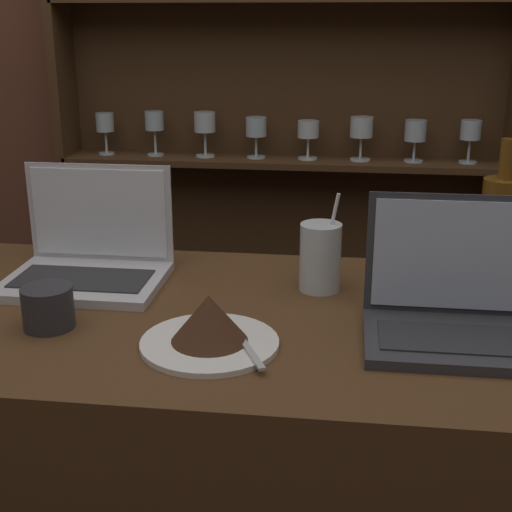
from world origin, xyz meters
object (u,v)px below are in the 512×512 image
(laptop_near, at_px, (90,257))
(coffee_cup, at_px, (48,307))
(laptop_far, at_px, (461,308))
(cake_plate, at_px, (209,326))
(water_glass, at_px, (320,257))
(wine_bottle_amber, at_px, (499,226))

(laptop_near, bearing_deg, coffee_cup, -87.46)
(laptop_far, xyz_separation_m, coffee_cup, (-0.70, -0.05, -0.02))
(laptop_near, bearing_deg, cake_plate, -42.71)
(water_glass, bearing_deg, wine_bottle_amber, 18.49)
(laptop_far, distance_m, coffee_cup, 0.70)
(laptop_far, height_order, cake_plate, laptop_far)
(wine_bottle_amber, bearing_deg, laptop_near, -171.65)
(water_glass, bearing_deg, laptop_near, -179.77)
(laptop_near, xyz_separation_m, cake_plate, (0.30, -0.28, -0.01))
(wine_bottle_amber, distance_m, coffee_cup, 0.90)
(laptop_near, relative_size, cake_plate, 1.36)
(laptop_far, height_order, wine_bottle_amber, wine_bottle_amber)
(laptop_far, xyz_separation_m, wine_bottle_amber, (0.11, 0.31, 0.06))
(cake_plate, distance_m, water_glass, 0.33)
(wine_bottle_amber, height_order, coffee_cup, wine_bottle_amber)
(laptop_near, relative_size, coffee_cup, 3.51)
(laptop_far, relative_size, cake_plate, 1.39)
(laptop_near, height_order, wine_bottle_amber, wine_bottle_amber)
(coffee_cup, bearing_deg, water_glass, 27.84)
(wine_bottle_amber, bearing_deg, cake_plate, -142.65)
(water_glass, bearing_deg, cake_plate, -120.81)
(laptop_near, relative_size, water_glass, 1.59)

